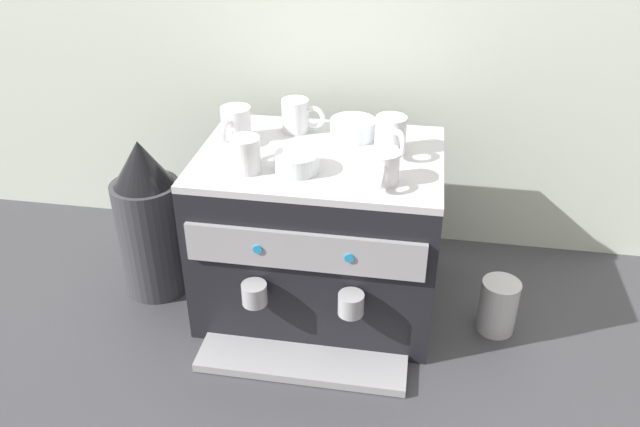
{
  "coord_description": "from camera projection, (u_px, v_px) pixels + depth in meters",
  "views": [
    {
      "loc": [
        0.22,
        -1.29,
        1.04
      ],
      "look_at": [
        0.0,
        0.0,
        0.25
      ],
      "focal_mm": 35.71,
      "sensor_mm": 36.0,
      "label": 1
    }
  ],
  "objects": [
    {
      "name": "ceramic_cup_0",
      "position": [
        391.0,
        135.0,
        1.43
      ],
      "size": [
        0.08,
        0.11,
        0.08
      ],
      "color": "white",
      "rests_on": "espresso_machine"
    },
    {
      "name": "coffee_grinder",
      "position": [
        150.0,
        222.0,
        1.6
      ],
      "size": [
        0.17,
        0.17,
        0.42
      ],
      "color": "#333338",
      "rests_on": "ground_plane"
    },
    {
      "name": "ceramic_bowl_0",
      "position": [
        296.0,
        163.0,
        1.36
      ],
      "size": [
        0.1,
        0.1,
        0.04
      ],
      "color": "silver",
      "rests_on": "espresso_machine"
    },
    {
      "name": "ceramic_bowl_1",
      "position": [
        353.0,
        129.0,
        1.51
      ],
      "size": [
        0.11,
        0.11,
        0.04
      ],
      "color": "silver",
      "rests_on": "espresso_machine"
    },
    {
      "name": "ceramic_cup_2",
      "position": [
        246.0,
        153.0,
        1.36
      ],
      "size": [
        0.07,
        0.11,
        0.08
      ],
      "color": "white",
      "rests_on": "espresso_machine"
    },
    {
      "name": "espresso_machine",
      "position": [
        320.0,
        232.0,
        1.55
      ],
      "size": [
        0.56,
        0.52,
        0.41
      ],
      "color": "black",
      "rests_on": "ground_plane"
    },
    {
      "name": "ceramic_cup_1",
      "position": [
        297.0,
        116.0,
        1.54
      ],
      "size": [
        0.11,
        0.07,
        0.08
      ],
      "color": "white",
      "rests_on": "espresso_machine"
    },
    {
      "name": "ceramic_cup_4",
      "position": [
        383.0,
        168.0,
        1.31
      ],
      "size": [
        0.07,
        0.11,
        0.07
      ],
      "color": "white",
      "rests_on": "espresso_machine"
    },
    {
      "name": "ground_plane",
      "position": [
        320.0,
        297.0,
        1.65
      ],
      "size": [
        4.0,
        4.0,
        0.0
      ],
      "primitive_type": "plane",
      "color": "#38383D"
    },
    {
      "name": "tiled_backsplash_wall",
      "position": [
        342.0,
        65.0,
        1.69
      ],
      "size": [
        2.8,
        0.03,
        1.01
      ],
      "primitive_type": "cube",
      "color": "silver",
      "rests_on": "ground_plane"
    },
    {
      "name": "milk_pitcher",
      "position": [
        498.0,
        306.0,
        1.52
      ],
      "size": [
        0.09,
        0.09,
        0.14
      ],
      "primitive_type": "cylinder",
      "color": "#B7B7BC",
      "rests_on": "ground_plane"
    },
    {
      "name": "ceramic_cup_3",
      "position": [
        236.0,
        124.0,
        1.49
      ],
      "size": [
        0.07,
        0.11,
        0.08
      ],
      "color": "white",
      "rests_on": "espresso_machine"
    }
  ]
}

